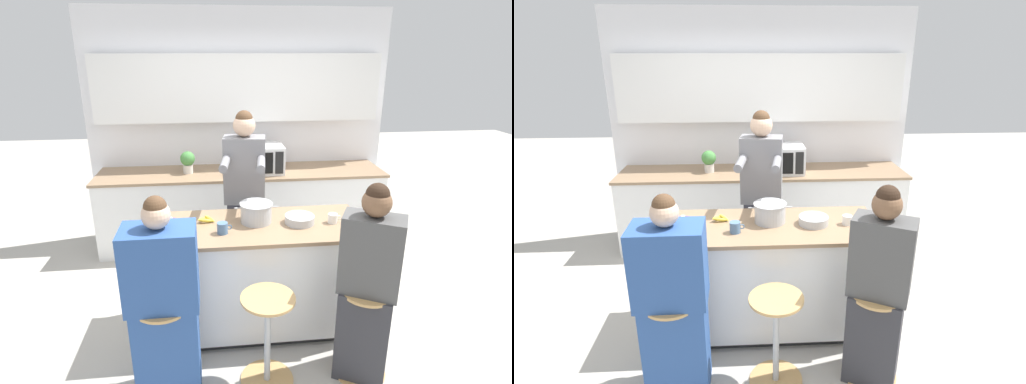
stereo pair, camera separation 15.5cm
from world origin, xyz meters
The scene contains 18 objects.
ground_plane centered at (0.00, 0.00, 0.00)m, with size 16.00×16.00×0.00m, color #B2ADA3.
wall_back centered at (0.00, 1.90, 1.54)m, with size 3.55×0.22×2.70m.
back_counter centered at (0.00, 1.57, 0.46)m, with size 3.30×0.69×0.91m.
kitchen_island centered at (0.00, 0.00, 0.47)m, with size 1.71×0.71×0.93m.
bar_stool_leftmost centered at (-0.69, -0.64, 0.38)m, with size 0.38×0.38×0.70m.
bar_stool_center centered at (0.00, -0.64, 0.38)m, with size 0.38×0.38×0.70m.
bar_stool_rightmost centered at (0.69, -0.63, 0.38)m, with size 0.38×0.38×0.70m.
person_cooking centered at (-0.05, 0.60, 0.88)m, with size 0.44×0.60×1.75m.
person_wrapped_blanket centered at (-0.68, -0.64, 0.68)m, with size 0.46×0.29×1.44m.
person_seated_near centered at (0.68, -0.64, 0.67)m, with size 0.45×0.40×1.47m.
cooking_pot centered at (0.00, 0.06, 1.01)m, with size 0.35×0.26×0.16m.
fruit_bowl centered at (0.34, -0.01, 0.97)m, with size 0.23×0.23×0.07m.
coffee_cup_near centered at (-0.27, -0.13, 0.98)m, with size 0.11×0.08×0.09m.
coffee_cup_far centered at (0.61, -0.03, 0.97)m, with size 0.11×0.08×0.08m.
banana_bunch centered at (-0.40, 0.10, 0.96)m, with size 0.15×0.11×0.05m.
juice_carton centered at (-0.64, -0.20, 1.02)m, with size 0.07×0.07×0.18m.
microwave centered at (0.22, 1.53, 1.06)m, with size 0.50×0.40×0.31m.
potted_plant centered at (-0.61, 1.57, 1.05)m, with size 0.17×0.17×0.25m.
Camera 1 is at (-0.33, -2.86, 2.24)m, focal length 28.00 mm.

